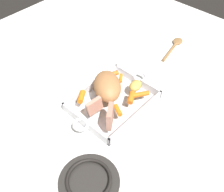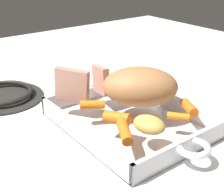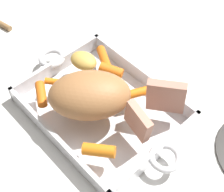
{
  "view_description": "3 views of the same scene",
  "coord_description": "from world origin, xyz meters",
  "px_view_note": "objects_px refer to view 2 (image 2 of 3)",
  "views": [
    {
      "loc": [
        0.51,
        0.46,
        0.79
      ],
      "look_at": [
        0.01,
        0.0,
        0.06
      ],
      "focal_mm": 42.18,
      "sensor_mm": 36.0,
      "label": 1
    },
    {
      "loc": [
        -0.45,
        0.39,
        0.34
      ],
      "look_at": [
        0.03,
        0.02,
        0.07
      ],
      "focal_mm": 51.52,
      "sensor_mm": 36.0,
      "label": 2
    },
    {
      "loc": [
        0.31,
        -0.26,
        0.57
      ],
      "look_at": [
        0.03,
        0.0,
        0.08
      ],
      "focal_mm": 52.75,
      "sensor_mm": 36.0,
      "label": 3
    }
  ],
  "objects_px": {
    "baby_carrot_center_left": "(92,105)",
    "roasting_dish": "(129,120)",
    "roast_slice_thin": "(72,86)",
    "roast_slice_thick": "(100,80)",
    "baby_carrot_southwest": "(189,108)",
    "baby_carrot_long": "(124,130)",
    "stove_burner_rear": "(3,95)",
    "pork_roast": "(140,87)",
    "potato_corner": "(149,125)",
    "baby_carrot_center_right": "(117,118)",
    "baby_carrot_southeast": "(133,81)",
    "baby_carrot_short": "(178,116)"
  },
  "relations": [
    {
      "from": "pork_roast",
      "to": "baby_carrot_southeast",
      "type": "bearing_deg",
      "value": -31.93
    },
    {
      "from": "roasting_dish",
      "to": "baby_carrot_southeast",
      "type": "bearing_deg",
      "value": -43.93
    },
    {
      "from": "potato_corner",
      "to": "stove_burner_rear",
      "type": "xyz_separation_m",
      "value": [
        0.39,
        0.13,
        -0.05
      ]
    },
    {
      "from": "roast_slice_thick",
      "to": "roasting_dish",
      "type": "bearing_deg",
      "value": -178.44
    },
    {
      "from": "pork_roast",
      "to": "roast_slice_thin",
      "type": "relative_size",
      "value": 2.14
    },
    {
      "from": "baby_carrot_southeast",
      "to": "baby_carrot_center_left",
      "type": "xyz_separation_m",
      "value": [
        -0.04,
        0.15,
        -0.0
      ]
    },
    {
      "from": "baby_carrot_southwest",
      "to": "baby_carrot_southeast",
      "type": "distance_m",
      "value": 0.17
    },
    {
      "from": "pork_roast",
      "to": "potato_corner",
      "type": "relative_size",
      "value": 2.55
    },
    {
      "from": "roast_slice_thick",
      "to": "stove_burner_rear",
      "type": "height_order",
      "value": "roast_slice_thick"
    },
    {
      "from": "pork_roast",
      "to": "roast_slice_thick",
      "type": "xyz_separation_m",
      "value": [
        0.1,
        0.03,
        -0.01
      ]
    },
    {
      "from": "baby_carrot_southeast",
      "to": "baby_carrot_center_left",
      "type": "height_order",
      "value": "baby_carrot_southeast"
    },
    {
      "from": "roast_slice_thin",
      "to": "baby_carrot_southeast",
      "type": "distance_m",
      "value": 0.16
    },
    {
      "from": "roast_slice_thin",
      "to": "baby_carrot_center_right",
      "type": "relative_size",
      "value": 1.45
    },
    {
      "from": "baby_carrot_long",
      "to": "baby_carrot_center_left",
      "type": "xyz_separation_m",
      "value": [
        0.12,
        -0.01,
        -0.0
      ]
    },
    {
      "from": "roast_slice_thick",
      "to": "baby_carrot_center_right",
      "type": "distance_m",
      "value": 0.15
    },
    {
      "from": "roast_slice_thin",
      "to": "baby_carrot_center_right",
      "type": "distance_m",
      "value": 0.14
    },
    {
      "from": "roast_slice_thin",
      "to": "roast_slice_thick",
      "type": "bearing_deg",
      "value": -88.86
    },
    {
      "from": "roasting_dish",
      "to": "baby_carrot_southwest",
      "type": "relative_size",
      "value": 7.36
    },
    {
      "from": "roast_slice_thick",
      "to": "stove_burner_rear",
      "type": "xyz_separation_m",
      "value": [
        0.19,
        0.16,
        -0.06
      ]
    },
    {
      "from": "pork_roast",
      "to": "baby_carrot_center_right",
      "type": "bearing_deg",
      "value": 112.2
    },
    {
      "from": "pork_roast",
      "to": "stove_burner_rear",
      "type": "xyz_separation_m",
      "value": [
        0.29,
        0.19,
        -0.07
      ]
    },
    {
      "from": "roast_slice_thick",
      "to": "baby_carrot_center_right",
      "type": "height_order",
      "value": "roast_slice_thick"
    },
    {
      "from": "roast_slice_thin",
      "to": "potato_corner",
      "type": "xyz_separation_m",
      "value": [
        -0.19,
        -0.04,
        -0.02
      ]
    },
    {
      "from": "baby_carrot_long",
      "to": "stove_burner_rear",
      "type": "height_order",
      "value": "baby_carrot_long"
    },
    {
      "from": "roasting_dish",
      "to": "baby_carrot_long",
      "type": "bearing_deg",
      "value": 135.34
    },
    {
      "from": "baby_carrot_short",
      "to": "baby_carrot_long",
      "type": "bearing_deg",
      "value": 80.24
    },
    {
      "from": "baby_carrot_long",
      "to": "stove_burner_rear",
      "type": "relative_size",
      "value": 0.35
    },
    {
      "from": "baby_carrot_southwest",
      "to": "roast_slice_thick",
      "type": "bearing_deg",
      "value": 25.0
    },
    {
      "from": "roasting_dish",
      "to": "baby_carrot_long",
      "type": "distance_m",
      "value": 0.11
    },
    {
      "from": "baby_carrot_southeast",
      "to": "stove_burner_rear",
      "type": "height_order",
      "value": "baby_carrot_southeast"
    },
    {
      "from": "roast_slice_thick",
      "to": "baby_carrot_center_left",
      "type": "distance_m",
      "value": 0.09
    },
    {
      "from": "roast_slice_thin",
      "to": "baby_carrot_southeast",
      "type": "xyz_separation_m",
      "value": [
        -0.01,
        -0.16,
        -0.03
      ]
    },
    {
      "from": "baby_carrot_center_right",
      "to": "potato_corner",
      "type": "bearing_deg",
      "value": -156.03
    },
    {
      "from": "baby_carrot_center_left",
      "to": "potato_corner",
      "type": "relative_size",
      "value": 0.82
    },
    {
      "from": "roasting_dish",
      "to": "baby_carrot_center_right",
      "type": "height_order",
      "value": "baby_carrot_center_right"
    },
    {
      "from": "potato_corner",
      "to": "pork_roast",
      "type": "bearing_deg",
      "value": -33.57
    },
    {
      "from": "baby_carrot_southwest",
      "to": "potato_corner",
      "type": "relative_size",
      "value": 0.89
    },
    {
      "from": "pork_roast",
      "to": "stove_burner_rear",
      "type": "bearing_deg",
      "value": 33.41
    },
    {
      "from": "baby_carrot_short",
      "to": "baby_carrot_center_left",
      "type": "xyz_separation_m",
      "value": [
        0.14,
        0.11,
        0.0
      ]
    },
    {
      "from": "roast_slice_thin",
      "to": "pork_roast",
      "type": "bearing_deg",
      "value": -133.17
    },
    {
      "from": "baby_carrot_center_left",
      "to": "baby_carrot_southeast",
      "type": "bearing_deg",
      "value": -73.02
    },
    {
      "from": "baby_carrot_southwest",
      "to": "stove_burner_rear",
      "type": "bearing_deg",
      "value": 33.19
    },
    {
      "from": "baby_carrot_center_right",
      "to": "potato_corner",
      "type": "height_order",
      "value": "potato_corner"
    },
    {
      "from": "roast_slice_thin",
      "to": "baby_carrot_southeast",
      "type": "bearing_deg",
      "value": -93.95
    },
    {
      "from": "roasting_dish",
      "to": "baby_carrot_center_left",
      "type": "bearing_deg",
      "value": 56.03
    },
    {
      "from": "baby_carrot_center_right",
      "to": "potato_corner",
      "type": "distance_m",
      "value": 0.06
    },
    {
      "from": "stove_burner_rear",
      "to": "roast_slice_thick",
      "type": "bearing_deg",
      "value": -140.07
    },
    {
      "from": "baby_carrot_center_left",
      "to": "roasting_dish",
      "type": "bearing_deg",
      "value": -123.97
    },
    {
      "from": "roasting_dish",
      "to": "pork_roast",
      "type": "relative_size",
      "value": 2.58
    },
    {
      "from": "potato_corner",
      "to": "baby_carrot_center_left",
      "type": "bearing_deg",
      "value": 11.66
    }
  ]
}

